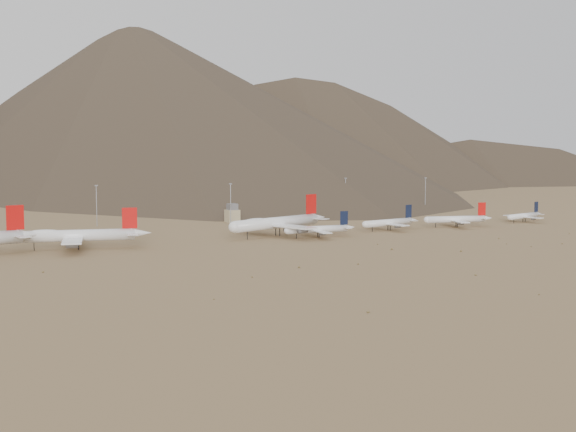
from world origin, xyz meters
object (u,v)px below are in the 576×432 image
narrowbody_b (390,222)px  control_tower (232,214)px  widebody_east (277,223)px  widebody_centre (76,235)px  narrowbody_a (319,229)px

narrowbody_b → control_tower: bearing=117.6°
widebody_east → narrowbody_b: size_ratio=1.65×
narrowbody_b → control_tower: size_ratio=3.62×
widebody_east → narrowbody_b: bearing=-21.5°
widebody_east → narrowbody_b: 72.82m
narrowbody_b → control_tower: (-63.15, 87.15, 0.64)m
widebody_centre → narrowbody_a: 129.96m
narrowbody_a → control_tower: narrowbody_a is taller
widebody_east → narrowbody_a: size_ratio=1.69×
narrowbody_b → widebody_east: bearing=167.3°
widebody_centre → control_tower: bearing=50.1°
narrowbody_a → narrowbody_b: (54.57, 10.69, 0.12)m
widebody_centre → narrowbody_a: size_ratio=1.56×
widebody_centre → narrowbody_b: bearing=14.2°
widebody_east → control_tower: widebody_east is taller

